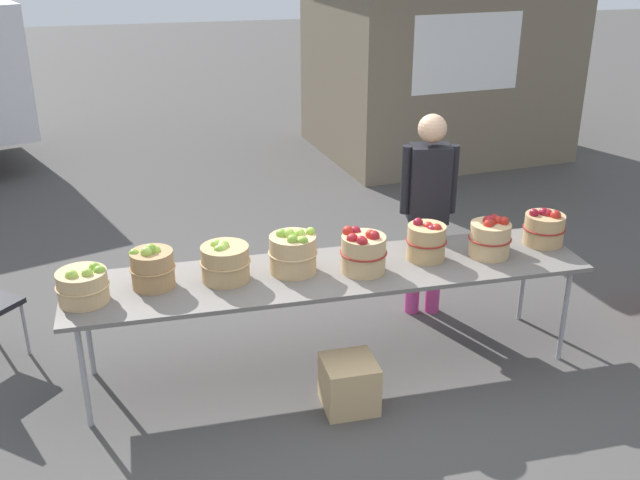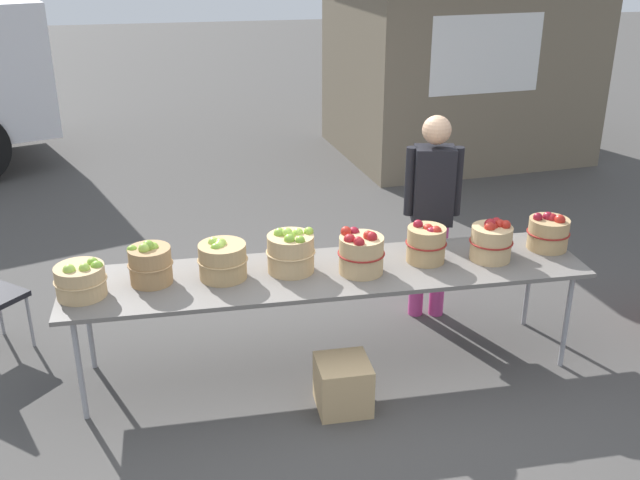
{
  "view_description": "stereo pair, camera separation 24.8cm",
  "coord_description": "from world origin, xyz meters",
  "px_view_note": "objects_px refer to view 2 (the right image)",
  "views": [
    {
      "loc": [
        -1.15,
        -4.37,
        2.91
      ],
      "look_at": [
        0.0,
        0.3,
        0.85
      ],
      "focal_mm": 41.77,
      "sensor_mm": 36.0,
      "label": 1
    },
    {
      "loc": [
        -0.9,
        -4.42,
        2.91
      ],
      "look_at": [
        0.0,
        0.3,
        0.85
      ],
      "focal_mm": 41.77,
      "sensor_mm": 36.0,
      "label": 2
    }
  ],
  "objects_px": {
    "market_table": "(328,275)",
    "apple_basket_green_2": "(222,259)",
    "vendor_adult": "(432,202)",
    "apple_basket_green_0": "(81,280)",
    "produce_crate": "(343,385)",
    "apple_basket_red_1": "(426,243)",
    "apple_basket_red_3": "(548,232)",
    "apple_basket_green_3": "(291,252)",
    "apple_basket_green_1": "(150,263)",
    "apple_basket_red_2": "(491,241)",
    "apple_basket_red_0": "(361,253)"
  },
  "relations": [
    {
      "from": "apple_basket_green_1",
      "to": "apple_basket_red_2",
      "type": "height_order",
      "value": "apple_basket_green_1"
    },
    {
      "from": "apple_basket_red_3",
      "to": "market_table",
      "type": "bearing_deg",
      "value": -177.24
    },
    {
      "from": "market_table",
      "to": "apple_basket_red_2",
      "type": "relative_size",
      "value": 11.61
    },
    {
      "from": "apple_basket_green_2",
      "to": "apple_basket_green_1",
      "type": "bearing_deg",
      "value": 178.45
    },
    {
      "from": "apple_basket_green_3",
      "to": "apple_basket_red_2",
      "type": "height_order",
      "value": "apple_basket_green_3"
    },
    {
      "from": "market_table",
      "to": "apple_basket_green_3",
      "type": "distance_m",
      "value": 0.3
    },
    {
      "from": "apple_basket_green_0",
      "to": "apple_basket_red_3",
      "type": "distance_m",
      "value": 3.2
    },
    {
      "from": "apple_basket_green_2",
      "to": "apple_basket_green_3",
      "type": "xyz_separation_m",
      "value": [
        0.46,
        0.02,
        0.01
      ]
    },
    {
      "from": "apple_basket_red_2",
      "to": "apple_basket_red_3",
      "type": "xyz_separation_m",
      "value": [
        0.47,
        0.1,
        -0.01
      ]
    },
    {
      "from": "apple_basket_red_1",
      "to": "produce_crate",
      "type": "height_order",
      "value": "apple_basket_red_1"
    },
    {
      "from": "apple_basket_green_3",
      "to": "apple_basket_green_1",
      "type": "bearing_deg",
      "value": -179.84
    },
    {
      "from": "apple_basket_green_0",
      "to": "produce_crate",
      "type": "distance_m",
      "value": 1.78
    },
    {
      "from": "apple_basket_green_0",
      "to": "apple_basket_green_1",
      "type": "distance_m",
      "value": 0.44
    },
    {
      "from": "apple_basket_green_1",
      "to": "market_table",
      "type": "bearing_deg",
      "value": -2.42
    },
    {
      "from": "apple_basket_green_3",
      "to": "apple_basket_red_1",
      "type": "relative_size",
      "value": 1.14
    },
    {
      "from": "apple_basket_green_0",
      "to": "produce_crate",
      "type": "xyz_separation_m",
      "value": [
        1.58,
        -0.43,
        -0.69
      ]
    },
    {
      "from": "apple_basket_green_1",
      "to": "apple_basket_red_3",
      "type": "relative_size",
      "value": 0.98
    },
    {
      "from": "apple_basket_green_1",
      "to": "produce_crate",
      "type": "xyz_separation_m",
      "value": [
        1.16,
        -0.54,
        -0.72
      ]
    },
    {
      "from": "apple_basket_green_3",
      "to": "apple_basket_red_2",
      "type": "distance_m",
      "value": 1.39
    },
    {
      "from": "market_table",
      "to": "apple_basket_green_3",
      "type": "relative_size",
      "value": 10.52
    },
    {
      "from": "apple_basket_green_1",
      "to": "apple_basket_red_3",
      "type": "height_order",
      "value": "apple_basket_green_1"
    },
    {
      "from": "apple_basket_red_1",
      "to": "apple_basket_green_0",
      "type": "bearing_deg",
      "value": -177.66
    },
    {
      "from": "apple_basket_green_2",
      "to": "produce_crate",
      "type": "xyz_separation_m",
      "value": [
        0.7,
        -0.53,
        -0.71
      ]
    },
    {
      "from": "apple_basket_red_2",
      "to": "vendor_adult",
      "type": "distance_m",
      "value": 0.67
    },
    {
      "from": "apple_basket_green_1",
      "to": "apple_basket_red_3",
      "type": "bearing_deg",
      "value": 0.59
    },
    {
      "from": "apple_basket_green_1",
      "to": "apple_basket_red_3",
      "type": "distance_m",
      "value": 2.78
    },
    {
      "from": "apple_basket_green_3",
      "to": "vendor_adult",
      "type": "distance_m",
      "value": 1.3
    },
    {
      "from": "apple_basket_green_3",
      "to": "produce_crate",
      "type": "bearing_deg",
      "value": -65.85
    },
    {
      "from": "apple_basket_green_2",
      "to": "apple_basket_red_1",
      "type": "height_order",
      "value": "apple_basket_red_1"
    },
    {
      "from": "apple_basket_green_1",
      "to": "apple_basket_red_0",
      "type": "distance_m",
      "value": 1.38
    },
    {
      "from": "apple_basket_red_0",
      "to": "apple_basket_red_3",
      "type": "relative_size",
      "value": 1.04
    },
    {
      "from": "produce_crate",
      "to": "apple_basket_green_0",
      "type": "bearing_deg",
      "value": 164.85
    },
    {
      "from": "apple_basket_red_2",
      "to": "vendor_adult",
      "type": "height_order",
      "value": "vendor_adult"
    },
    {
      "from": "vendor_adult",
      "to": "apple_basket_red_2",
      "type": "bearing_deg",
      "value": 120.27
    },
    {
      "from": "vendor_adult",
      "to": "apple_basket_red_0",
      "type": "bearing_deg",
      "value": 53.76
    },
    {
      "from": "market_table",
      "to": "apple_basket_green_3",
      "type": "xyz_separation_m",
      "value": [
        -0.25,
        0.05,
        0.17
      ]
    },
    {
      "from": "market_table",
      "to": "vendor_adult",
      "type": "relative_size",
      "value": 2.16
    },
    {
      "from": "apple_basket_red_0",
      "to": "vendor_adult",
      "type": "bearing_deg",
      "value": 42.81
    },
    {
      "from": "apple_basket_green_0",
      "to": "apple_basket_green_2",
      "type": "xyz_separation_m",
      "value": [
        0.88,
        0.1,
        0.02
      ]
    },
    {
      "from": "apple_basket_green_0",
      "to": "apple_basket_red_3",
      "type": "relative_size",
      "value": 1.08
    },
    {
      "from": "produce_crate",
      "to": "apple_basket_red_1",
      "type": "bearing_deg",
      "value": 36.89
    },
    {
      "from": "apple_basket_green_2",
      "to": "apple_basket_green_3",
      "type": "distance_m",
      "value": 0.46
    },
    {
      "from": "market_table",
      "to": "apple_basket_green_2",
      "type": "xyz_separation_m",
      "value": [
        -0.7,
        0.04,
        0.16
      ]
    },
    {
      "from": "market_table",
      "to": "apple_basket_red_2",
      "type": "height_order",
      "value": "apple_basket_red_2"
    },
    {
      "from": "apple_basket_green_2",
      "to": "apple_basket_red_3",
      "type": "height_order",
      "value": "apple_basket_green_2"
    },
    {
      "from": "apple_basket_red_0",
      "to": "apple_basket_red_3",
      "type": "bearing_deg",
      "value": 5.44
    },
    {
      "from": "apple_basket_green_1",
      "to": "vendor_adult",
      "type": "relative_size",
      "value": 0.18
    },
    {
      "from": "apple_basket_red_1",
      "to": "vendor_adult",
      "type": "height_order",
      "value": "vendor_adult"
    },
    {
      "from": "apple_basket_green_2",
      "to": "vendor_adult",
      "type": "height_order",
      "value": "vendor_adult"
    },
    {
      "from": "apple_basket_red_1",
      "to": "vendor_adult",
      "type": "relative_size",
      "value": 0.18
    }
  ]
}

